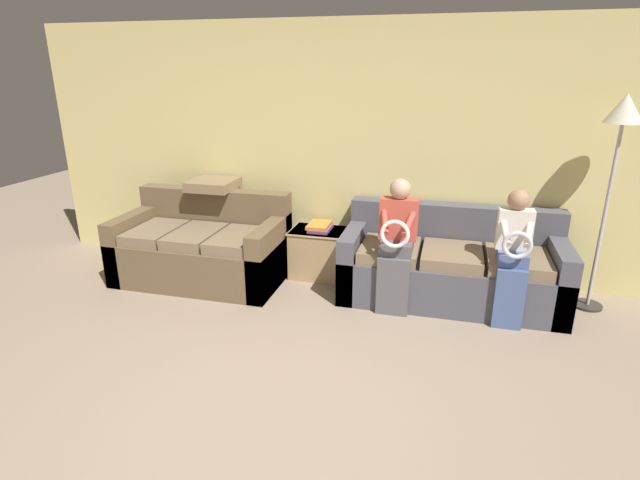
{
  "coord_description": "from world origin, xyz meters",
  "views": [
    {
      "loc": [
        0.99,
        -2.13,
        2.1
      ],
      "look_at": [
        -0.02,
        1.7,
        0.72
      ],
      "focal_mm": 28.0,
      "sensor_mm": 36.0,
      "label": 1
    }
  ],
  "objects": [
    {
      "name": "ground_plane",
      "position": [
        0.0,
        0.0,
        0.0
      ],
      "size": [
        14.0,
        14.0,
        0.0
      ],
      "primitive_type": "plane",
      "color": "gray"
    },
    {
      "name": "wall_back",
      "position": [
        0.0,
        2.86,
        1.27
      ],
      "size": [
        6.91,
        0.06,
        2.55
      ],
      "color": "#DBCC7F",
      "rests_on": "ground_plane"
    },
    {
      "name": "couch_main",
      "position": [
        1.07,
        2.4,
        0.31
      ],
      "size": [
        2.01,
        0.87,
        0.84
      ],
      "color": "#4C4C56",
      "rests_on": "ground_plane"
    },
    {
      "name": "couch_side",
      "position": [
        -1.41,
        2.23,
        0.32
      ],
      "size": [
        1.67,
        0.93,
        0.88
      ],
      "color": "brown",
      "rests_on": "ground_plane"
    },
    {
      "name": "child_left_seated",
      "position": [
        0.59,
        2.05,
        0.65
      ],
      "size": [
        0.34,
        0.38,
        1.19
      ],
      "color": "#56565B",
      "rests_on": "ground_plane"
    },
    {
      "name": "child_right_seated",
      "position": [
        1.56,
        2.04,
        0.64
      ],
      "size": [
        0.29,
        0.38,
        1.15
      ],
      "color": "#475B8E",
      "rests_on": "ground_plane"
    },
    {
      "name": "side_shelf",
      "position": [
        -0.27,
        2.59,
        0.26
      ],
      "size": [
        0.58,
        0.44,
        0.51
      ],
      "color": "tan",
      "rests_on": "ground_plane"
    },
    {
      "name": "book_stack",
      "position": [
        -0.26,
        2.6,
        0.54
      ],
      "size": [
        0.23,
        0.32,
        0.07
      ],
      "color": "#7A4284",
      "rests_on": "side_shelf"
    },
    {
      "name": "floor_lamp",
      "position": [
        2.32,
        2.52,
        1.61
      ],
      "size": [
        0.3,
        0.3,
        1.9
      ],
      "color": "#2D2B28",
      "rests_on": "ground_plane"
    },
    {
      "name": "throw_pillow",
      "position": [
        -1.41,
        2.56,
        0.93
      ],
      "size": [
        0.46,
        0.46,
        0.1
      ],
      "color": "#846B4C",
      "rests_on": "couch_side"
    }
  ]
}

